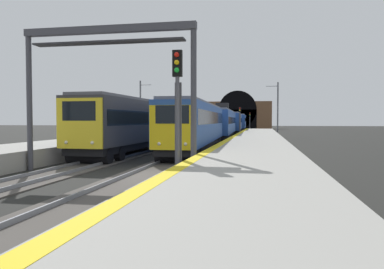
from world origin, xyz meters
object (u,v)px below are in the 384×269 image
object	(u,v)px
train_main_approaching	(229,122)
overhead_signal_gantry	(108,62)
train_adjacent_platform	(174,122)
railway_signal_mid	(240,119)
railway_signal_near	(178,104)
catenary_mast_far	(141,109)
catenary_mast_near	(278,109)
railway_signal_far	(250,119)

from	to	relation	value
train_main_approaching	overhead_signal_gantry	distance (m)	41.99
train_adjacent_platform	railway_signal_mid	size ratio (longest dim) A/B	9.35
train_adjacent_platform	overhead_signal_gantry	bearing A→B (deg)	6.90
railway_signal_near	catenary_mast_far	xyz separation A→B (m)	(36.94, 13.87, 0.97)
train_main_approaching	catenary_mast_near	world-z (taller)	catenary_mast_near
train_main_approaching	railway_signal_far	distance (m)	44.74
train_main_approaching	railway_signal_far	bearing A→B (deg)	175.90
railway_signal_far	catenary_mast_far	distance (m)	54.11
railway_signal_near	catenary_mast_near	xyz separation A→B (m)	(43.53, -5.63, 1.03)
train_main_approaching	railway_signal_near	bearing A→B (deg)	0.74
catenary_mast_near	catenary_mast_far	xyz separation A→B (m)	(-6.60, 19.50, -0.06)
catenary_mast_far	train_main_approaching	bearing A→B (deg)	-57.70
catenary_mast_far	overhead_signal_gantry	bearing A→B (deg)	-164.10
train_adjacent_platform	railway_signal_near	distance (m)	26.84
overhead_signal_gantry	catenary_mast_near	xyz separation A→B (m)	(40.83, -9.75, -1.17)
overhead_signal_gantry	catenary_mast_near	bearing A→B (deg)	-13.43
train_adjacent_platform	catenary_mast_far	xyz separation A→B (m)	(10.87, 7.52, 1.83)
catenary_mast_far	railway_signal_near	bearing A→B (deg)	-159.41
train_adjacent_platform	overhead_signal_gantry	size ratio (longest dim) A/B	4.85
railway_signal_near	railway_signal_mid	xyz separation A→B (m)	(42.50, 0.00, -0.52)
railway_signal_far	train_main_approaching	bearing A→B (deg)	-2.42
train_main_approaching	railway_signal_far	world-z (taller)	train_main_approaching
train_main_approaching	railway_signal_mid	size ratio (longest dim) A/B	17.00
railway_signal_far	catenary_mast_far	world-z (taller)	catenary_mast_far
train_adjacent_platform	railway_signal_near	world-z (taller)	railway_signal_near
railway_signal_mid	catenary_mast_near	world-z (taller)	catenary_mast_near
railway_signal_far	overhead_signal_gantry	world-z (taller)	overhead_signal_gantry
train_main_approaching	railway_signal_far	size ratio (longest dim) A/B	16.63
railway_signal_mid	catenary_mast_far	xyz separation A→B (m)	(-5.56, 13.87, 1.49)
train_main_approaching	catenary_mast_far	xyz separation A→B (m)	(-7.58, 11.99, 1.96)
railway_signal_far	catenary_mast_far	size ratio (longest dim) A/B	0.57
train_adjacent_platform	catenary_mast_near	bearing A→B (deg)	146.99
railway_signal_far	catenary_mast_near	xyz separation A→B (m)	(-45.68, -5.63, 1.41)
catenary_mast_near	catenary_mast_far	distance (m)	20.59
railway_signal_near	train_main_approaching	bearing A→B (deg)	-177.57
railway_signal_near	railway_signal_far	bearing A→B (deg)	-180.00
train_main_approaching	catenary_mast_near	xyz separation A→B (m)	(-0.98, -7.51, 2.02)
train_adjacent_platform	catenary_mast_far	bearing A→B (deg)	-143.91
railway_signal_mid	overhead_signal_gantry	size ratio (longest dim) A/B	0.52
railway_signal_near	catenary_mast_near	distance (m)	43.91
train_main_approaching	railway_signal_near	distance (m)	44.57
train_adjacent_platform	train_main_approaching	bearing A→B (deg)	167.82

